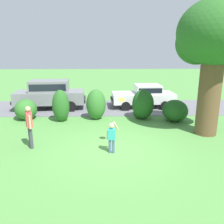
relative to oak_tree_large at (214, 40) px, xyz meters
The scene contains 13 objects.
ground_plane 6.43m from the oak_tree_large, 156.23° to the right, with size 80.00×80.00×0.00m, color #518E42.
driveway_strip 7.97m from the oak_tree_large, 130.79° to the left, with size 28.00×4.40×0.02m, color slate.
oak_tree_large is the anchor object (origin of this frame).
shrub_near_tree 10.31m from the oak_tree_large, 165.20° to the left, with size 1.23×1.35×1.17m.
shrub_centre_left 8.26m from the oak_tree_large, 164.25° to the left, with size 0.94×0.88×1.77m.
shrub_centre 6.75m from the oak_tree_large, 155.59° to the left, with size 1.12×1.09×1.72m.
shrub_centre_right 4.99m from the oak_tree_large, 137.45° to the left, with size 1.23×1.41×1.71m.
shrub_far_end 4.24m from the oak_tree_large, 115.57° to the left, with size 1.39×1.63×1.20m.
parked_sedan 6.57m from the oak_tree_large, 111.83° to the left, with size 4.48×2.25×1.56m.
parked_suv 10.29m from the oak_tree_large, 150.02° to the left, with size 4.82×2.37×1.92m.
child_thrower 6.15m from the oak_tree_large, 154.61° to the right, with size 0.47×0.23×1.29m.
frisbee 5.00m from the oak_tree_large, 157.91° to the right, with size 0.29×0.27×0.13m.
adult_onlooker 8.61m from the oak_tree_large, 168.65° to the right, with size 0.35×0.49×1.74m.
Camera 1 is at (-0.34, -8.43, 3.87)m, focal length 36.94 mm.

